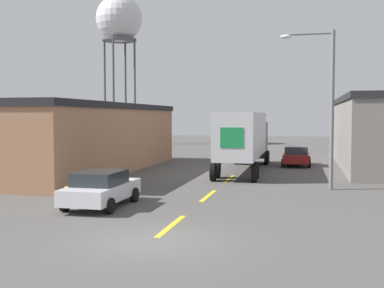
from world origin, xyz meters
The scene contains 9 objects.
ground_plane centered at (0.00, 0.00, 0.00)m, with size 160.00×160.00×0.00m, color #4C4947.
road_centerline centered at (0.00, 8.53, 0.00)m, with size 0.20×16.16×0.01m.
warehouse_left centered at (-11.30, 16.74, 2.32)m, with size 8.93×20.44×4.63m.
semi_truck centered at (0.38, 19.31, 2.38)m, with size 2.77×13.21×3.99m.
parked_car_left_near centered at (-3.79, 4.84, 0.77)m, with size 2.11×4.38×1.49m.
parked_car_right_far centered at (3.79, 23.74, 0.77)m, with size 2.11×4.38×1.49m.
water_tower centered at (-20.06, 47.63, 16.59)m, with size 6.16×6.16×19.92m.
street_lamp centered at (5.42, 11.86, 4.71)m, with size 2.72×0.32×8.09m.
fire_hydrant centered at (-5.23, 4.61, 0.41)m, with size 0.22×0.22×0.84m.
Camera 1 is at (4.43, -13.55, 3.73)m, focal length 45.00 mm.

